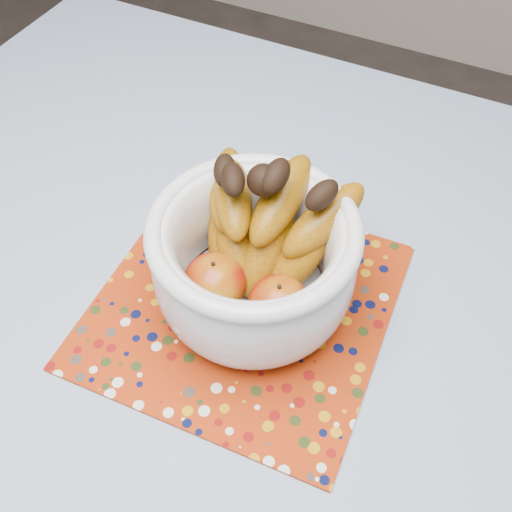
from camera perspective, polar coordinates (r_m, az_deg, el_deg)
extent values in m
cube|color=brown|center=(0.75, -5.86, -10.91)|extent=(1.20, 1.20, 0.04)
cylinder|color=brown|center=(1.51, -12.23, 6.55)|extent=(0.06, 0.06, 0.71)
cube|color=slate|center=(0.73, -6.02, -9.98)|extent=(1.32, 1.32, 0.01)
cube|color=#8F2607|center=(0.76, -1.23, -4.65)|extent=(0.37, 0.37, 0.00)
cylinder|color=silver|center=(0.75, -0.17, -4.02)|extent=(0.12, 0.12, 0.01)
cylinder|color=silver|center=(0.74, -0.17, -3.49)|extent=(0.18, 0.18, 0.01)
torus|color=silver|center=(0.65, -0.19, 2.51)|extent=(0.24, 0.24, 0.02)
ellipsoid|color=#730404|center=(0.70, -3.95, -2.52)|extent=(0.08, 0.08, 0.07)
ellipsoid|color=#730404|center=(0.69, 2.16, -4.56)|extent=(0.07, 0.07, 0.06)
sphere|color=black|center=(0.66, 0.70, 7.24)|extent=(0.04, 0.04, 0.04)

